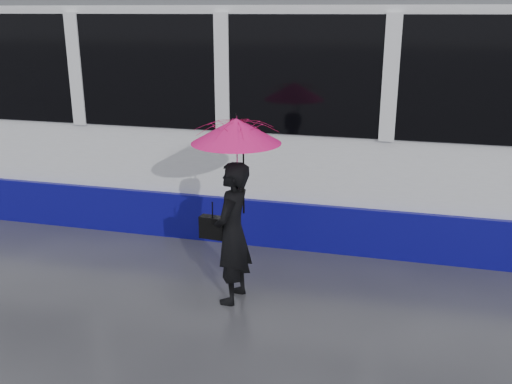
# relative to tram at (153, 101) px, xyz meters

# --- Properties ---
(ground) EXTENTS (90.00, 90.00, 0.00)m
(ground) POSITION_rel_tram_xyz_m (2.30, -2.50, -1.64)
(ground) COLOR #2E2D33
(ground) RESTS_ON ground
(rails) EXTENTS (34.00, 1.51, 0.02)m
(rails) POSITION_rel_tram_xyz_m (2.30, -0.00, -1.63)
(rails) COLOR #3F3D38
(rails) RESTS_ON ground
(tram) EXTENTS (26.00, 2.56, 3.35)m
(tram) POSITION_rel_tram_xyz_m (0.00, 0.00, 0.00)
(tram) COLOR white
(tram) RESTS_ON ground
(woman) EXTENTS (0.41, 0.58, 1.51)m
(woman) POSITION_rel_tram_xyz_m (2.06, -2.73, -0.88)
(woman) COLOR black
(woman) RESTS_ON ground
(umbrella) EXTENTS (0.96, 0.96, 1.02)m
(umbrella) POSITION_rel_tram_xyz_m (2.11, -2.73, 0.02)
(umbrella) COLOR #E51357
(umbrella) RESTS_ON ground
(handbag) EXTENTS (0.28, 0.14, 0.41)m
(handbag) POSITION_rel_tram_xyz_m (1.84, -2.71, -0.85)
(handbag) COLOR black
(handbag) RESTS_ON ground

